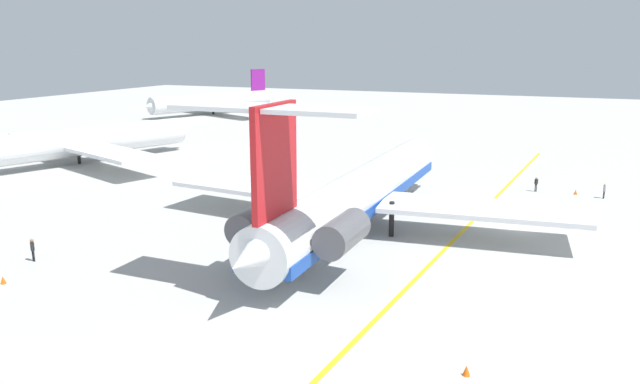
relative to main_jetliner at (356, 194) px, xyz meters
name	(u,v)px	position (x,y,z in m)	size (l,w,h in m)	color
ground	(512,229)	(6.49, -12.78, -3.48)	(306.65, 306.65, 0.00)	#ADADA8
main_jetliner	(356,194)	(0.00, 0.00, 0.00)	(43.65, 38.92, 12.75)	silver
airliner_mid_right	(84,141)	(15.80, 46.12, -0.41)	(33.89, 34.04, 10.43)	silver
airliner_far_right	(210,102)	(74.53, 63.67, -0.47)	(32.81, 33.05, 10.23)	silver
ground_crew_near_nose	(32,247)	(-16.97, 20.24, -2.32)	(0.29, 0.46, 1.83)	black
ground_crew_near_tail	(536,182)	(22.45, -13.60, -2.39)	(0.28, 0.39, 1.72)	black
ground_crew_portside	(604,189)	(21.99, -20.64, -2.42)	(0.38, 0.27, 1.67)	black
safety_cone_nose	(466,370)	(-20.81, -13.43, -3.20)	(0.40, 0.40, 0.55)	#EA590F
safety_cone_wingtip	(3,280)	(-21.17, 18.54, -3.20)	(0.40, 0.40, 0.55)	#EA590F
safety_cone_tail	(576,192)	(22.71, -17.80, -3.20)	(0.40, 0.40, 0.55)	#EA590F
taxiway_centreline	(455,239)	(1.23, -8.56, -3.47)	(96.82, 0.36, 0.01)	gold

